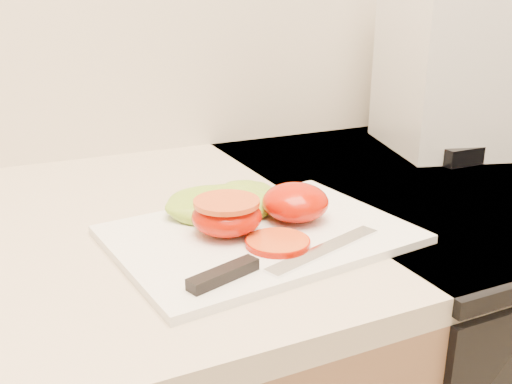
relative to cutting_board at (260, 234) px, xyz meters
name	(u,v)px	position (x,y,z in m)	size (l,w,h in m)	color
cutting_board	(260,234)	(0.00, 0.00, 0.00)	(0.34, 0.24, 0.01)	white
tomato_half_dome	(295,202)	(0.05, 0.01, 0.03)	(0.08, 0.08, 0.05)	#B81D00
tomato_half_cut	(227,215)	(-0.04, 0.01, 0.03)	(0.08, 0.08, 0.04)	#B81D00
tomato_slice_0	(278,242)	(0.00, -0.05, 0.01)	(0.07, 0.07, 0.01)	#DC5520
lettuce_leaf_0	(221,205)	(-0.02, 0.07, 0.02)	(0.14, 0.09, 0.03)	#96C634
lettuce_leaf_1	(247,198)	(0.02, 0.08, 0.02)	(0.11, 0.08, 0.03)	#96C634
knife	(266,264)	(-0.04, -0.09, 0.01)	(0.25, 0.07, 0.01)	silver
appliance	(449,66)	(0.50, 0.24, 0.15)	(0.20, 0.25, 0.30)	silver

